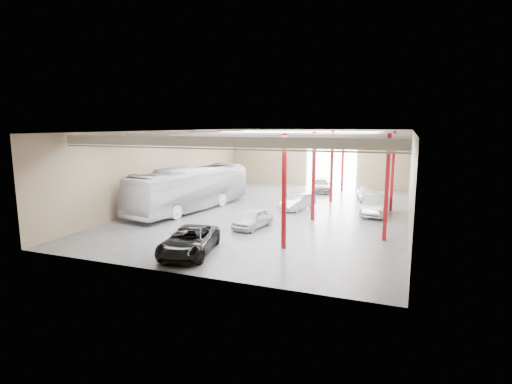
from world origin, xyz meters
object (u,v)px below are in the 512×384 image
Objects in this scene: coach_bus at (191,189)px; car_right_near at (375,205)px; car_row_a at (253,218)px; black_sedan at (189,241)px; car_row_c at (321,185)px; car_row_b at (298,202)px; car_right_far at (367,194)px.

coach_bus is 2.69× the size of car_right_near.
coach_bus reaches higher than car_row_a.
black_sedan is 25.14m from car_row_c.
car_right_near is at bearing 23.01° from coach_bus.
car_row_b is (8.90, 3.48, -1.21)m from coach_bus.
coach_bus is 2.45× the size of black_sedan.
car_row_c reaches higher than car_row_b.
car_row_b is at bearing -102.36° from car_row_c.
car_right_far is at bearing 66.46° from car_row_b.
car_right_far is (6.83, 14.13, 0.02)m from car_row_a.
coach_bus is at bearing 161.24° from car_row_a.
car_row_a is 0.80× the size of car_right_near.
car_row_c is at bearing 131.30° from car_right_far.
coach_bus is at bearing 107.23° from black_sedan.
coach_bus is 3.21× the size of car_row_b.
black_sedan is at bearing -124.42° from car_right_far.
car_right_near is 6.50m from car_right_far.
car_right_near reaches higher than car_row_b.
car_right_near is (6.68, 0.26, 0.14)m from car_row_b.
car_row_c is (1.37, 18.00, 0.03)m from car_row_a.
car_row_b is at bearing -174.62° from car_right_near.
car_row_b is at bearing -142.67° from car_right_far.
car_right_near is at bearing -69.30° from car_row_c.
coach_bus is 2.75× the size of car_row_c.
coach_bus reaches higher than car_row_b.
black_sedan reaches higher than car_right_far.
car_row_b is (1.40, 7.50, 0.01)m from car_row_a.
car_right_near is (15.58, 3.74, -1.07)m from coach_bus.
black_sedan is at bearing -108.64° from car_row_c.
coach_bus reaches higher than car_row_c.
car_row_b is (2.70, 14.50, -0.07)m from black_sedan.
car_row_a is (7.50, -4.02, -1.22)m from coach_bus.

